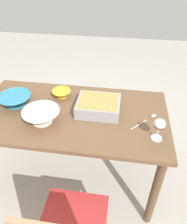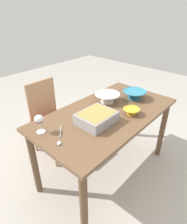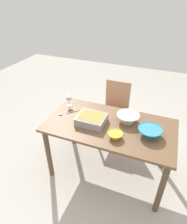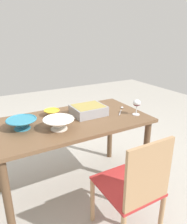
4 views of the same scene
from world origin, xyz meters
TOP-DOWN VIEW (x-y plane):
  - ground_plane at (0.00, 0.00)m, footprint 8.00×8.00m
  - dining_table at (0.00, 0.00)m, footprint 1.42×0.76m
  - wine_glass at (-0.61, 0.19)m, footprint 0.07×0.07m
  - casserole_dish at (-0.20, -0.04)m, footprint 0.31×0.26m
  - mixing_bowl at (0.43, -0.03)m, footprint 0.25×0.25m
  - small_bowl at (0.17, 0.13)m, footprint 0.26×0.26m
  - serving_bowl at (0.11, -0.19)m, footprint 0.15×0.15m
  - serving_spoon at (-0.57, 0.00)m, footprint 0.19×0.20m

SIDE VIEW (x-z plane):
  - ground_plane at x=0.00m, z-range 0.00..0.00m
  - dining_table at x=0.00m, z-range 0.27..1.03m
  - serving_spoon at x=-0.57m, z-range 0.76..0.77m
  - serving_bowl at x=0.11m, z-range 0.76..0.82m
  - mixing_bowl at x=0.43m, z-range 0.76..0.85m
  - casserole_dish at x=-0.20m, z-range 0.76..0.85m
  - small_bowl at x=0.17m, z-range 0.76..0.86m
  - wine_glass at x=-0.61m, z-range 0.79..0.94m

